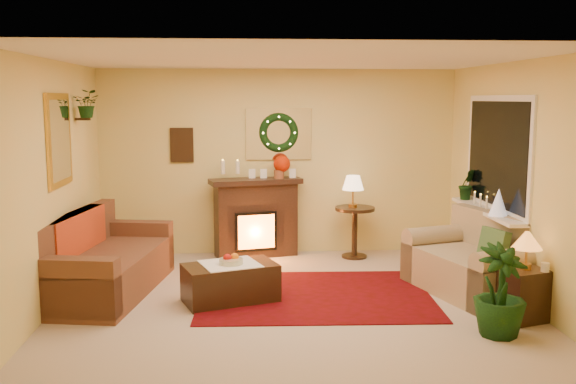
{
  "coord_description": "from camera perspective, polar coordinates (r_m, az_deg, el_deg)",
  "views": [
    {
      "loc": [
        -0.5,
        -6.77,
        2.19
      ],
      "look_at": [
        0.0,
        0.35,
        1.15
      ],
      "focal_mm": 40.0,
      "sensor_mm": 36.0,
      "label": 1
    }
  ],
  "objects": [
    {
      "name": "sill_plant",
      "position": [
        8.62,
        15.65,
        0.62
      ],
      "size": [
        0.29,
        0.23,
        0.53
      ],
      "primitive_type": "imported",
      "color": "#1A3A1D",
      "rests_on": "window_sill"
    },
    {
      "name": "red_throw",
      "position": [
        7.71,
        -16.11,
        -5.04
      ],
      "size": [
        0.81,
        1.32,
        0.02
      ],
      "primitive_type": "cube",
      "color": "red",
      "rests_on": "sofa"
    },
    {
      "name": "area_rug",
      "position": [
        7.29,
        2.45,
        -9.16
      ],
      "size": [
        2.65,
        2.03,
        0.01
      ],
      "primitive_type": "cube",
      "rotation": [
        0.0,
        0.0,
        -0.04
      ],
      "color": "#4E130A",
      "rests_on": "floor"
    },
    {
      "name": "lamp_cream",
      "position": [
        8.82,
        5.79,
        -0.29
      ],
      "size": [
        0.29,
        0.29,
        0.45
      ],
      "primitive_type": "cone",
      "color": "#FFD5A6",
      "rests_on": "side_table_round"
    },
    {
      "name": "wreath",
      "position": [
        8.99,
        -0.83,
        5.3
      ],
      "size": [
        0.55,
        0.11,
        0.55
      ],
      "primitive_type": "torus",
      "rotation": [
        1.57,
        0.0,
        0.0
      ],
      "color": "#194719",
      "rests_on": "wall_back"
    },
    {
      "name": "end_table_square",
      "position": [
        6.88,
        20.05,
        -8.43
      ],
      "size": [
        0.53,
        0.53,
        0.52
      ],
      "primitive_type": "cube",
      "rotation": [
        0.0,
        0.0,
        0.31
      ],
      "color": "#351D16",
      "rests_on": "floor"
    },
    {
      "name": "poinsettia",
      "position": [
        8.85,
        -0.56,
        2.53
      ],
      "size": [
        0.23,
        0.23,
        0.23
      ],
      "primitive_type": "sphere",
      "color": "#AF1F00",
      "rests_on": "fireplace"
    },
    {
      "name": "side_table_round",
      "position": [
        8.95,
        5.93,
        -3.77
      ],
      "size": [
        0.58,
        0.58,
        0.71
      ],
      "primitive_type": "cylinder",
      "rotation": [
        0.0,
        0.0,
        -0.07
      ],
      "color": "#401C0F",
      "rests_on": "floor"
    },
    {
      "name": "wall_back",
      "position": [
        9.08,
        -0.84,
        2.67
      ],
      "size": [
        5.0,
        5.0,
        0.0
      ],
      "primitive_type": "plane",
      "color": "#EFD88C",
      "rests_on": "ground"
    },
    {
      "name": "window_frame",
      "position": [
        7.93,
        18.14,
        3.25
      ],
      "size": [
        0.03,
        1.86,
        1.36
      ],
      "primitive_type": "cube",
      "color": "white",
      "rests_on": "wall_right"
    },
    {
      "name": "wall_right",
      "position": [
        7.46,
        19.74,
        0.95
      ],
      "size": [
        4.5,
        4.5,
        0.0
      ],
      "primitive_type": "plane",
      "color": "#EFD88C",
      "rests_on": "ground"
    },
    {
      "name": "floor",
      "position": [
        7.13,
        0.2,
        -9.59
      ],
      "size": [
        5.0,
        5.0,
        0.0
      ],
      "primitive_type": "plane",
      "color": "beige",
      "rests_on": "ground"
    },
    {
      "name": "coffee_table",
      "position": [
        7.07,
        -5.15,
        -8.02
      ],
      "size": [
        1.11,
        0.83,
        0.41
      ],
      "primitive_type": "cube",
      "rotation": [
        0.0,
        0.0,
        0.33
      ],
      "color": "#4B2217",
      "rests_on": "floor"
    },
    {
      "name": "lamp_tiffany",
      "position": [
        6.74,
        20.45,
        -4.62
      ],
      "size": [
        0.3,
        0.3,
        0.44
      ],
      "primitive_type": "cone",
      "color": "orange",
      "rests_on": "end_table_square"
    },
    {
      "name": "window_glass",
      "position": [
        7.93,
        18.03,
        3.25
      ],
      "size": [
        0.02,
        1.7,
        1.22
      ],
      "primitive_type": "cube",
      "color": "black",
      "rests_on": "wall_right"
    },
    {
      "name": "sofa",
      "position": [
        7.57,
        -15.71,
        -5.47
      ],
      "size": [
        1.27,
        2.24,
        0.91
      ],
      "primitive_type": "cube",
      "rotation": [
        0.0,
        0.0,
        -0.17
      ],
      "color": "brown",
      "rests_on": "floor"
    },
    {
      "name": "loveseat",
      "position": [
        7.56,
        15.98,
        -5.58
      ],
      "size": [
        1.32,
        1.74,
        0.89
      ],
      "primitive_type": "cube",
      "rotation": [
        0.0,
        0.0,
        0.31
      ],
      "color": "#B7AE9B",
      "rests_on": "floor"
    },
    {
      "name": "mantel_candle_a",
      "position": [
        8.82,
        -5.81,
        2.2
      ],
      "size": [
        0.06,
        0.06,
        0.18
      ],
      "primitive_type": "cylinder",
      "color": "white",
      "rests_on": "fireplace"
    },
    {
      "name": "wall_art",
      "position": [
        9.06,
        -9.42,
        4.14
      ],
      "size": [
        0.32,
        0.03,
        0.48
      ],
      "primitive_type": "cube",
      "color": "#381E11",
      "rests_on": "wall_back"
    },
    {
      "name": "wall_front",
      "position": [
        4.63,
        2.27,
        -2.81
      ],
      "size": [
        5.0,
        5.0,
        0.0
      ],
      "primitive_type": "plane",
      "color": "#EFD88C",
      "rests_on": "ground"
    },
    {
      "name": "mini_tree",
      "position": [
        7.56,
        18.2,
        -0.88
      ],
      "size": [
        0.21,
        0.21,
        0.31
      ],
      "primitive_type": "cone",
      "color": "silver",
      "rests_on": "window_sill"
    },
    {
      "name": "hanging_plant",
      "position": [
        8.04,
        -17.36,
        6.35
      ],
      "size": [
        0.33,
        0.28,
        0.36
      ],
      "primitive_type": "imported",
      "color": "#194719",
      "rests_on": "wall_left"
    },
    {
      "name": "window_sill",
      "position": [
        7.98,
        17.22,
        -1.61
      ],
      "size": [
        0.22,
        1.86,
        0.04
      ],
      "primitive_type": "cube",
      "color": "white",
      "rests_on": "wall_right"
    },
    {
      "name": "fruit_bowl",
      "position": [
        6.99,
        -5.08,
        -6.17
      ],
      "size": [
        0.26,
        0.26,
        0.06
      ],
      "primitive_type": "cylinder",
      "color": "#BABD9A",
      "rests_on": "coffee_table"
    },
    {
      "name": "mantel_mirror",
      "position": [
        9.03,
        -0.84,
        5.18
      ],
      "size": [
        0.92,
        0.02,
        0.72
      ],
      "primitive_type": "cube",
      "color": "white",
      "rests_on": "wall_back"
    },
    {
      "name": "ceiling",
      "position": [
        6.8,
        0.21,
        11.75
      ],
      "size": [
        5.0,
        5.0,
        0.0
      ],
      "primitive_type": "plane",
      "color": "white",
      "rests_on": "ground"
    },
    {
      "name": "mantel_candle_b",
      "position": [
        8.81,
        -4.5,
        2.21
      ],
      "size": [
        0.06,
        0.06,
        0.17
      ],
      "primitive_type": "cylinder",
      "color": "#FFEECD",
      "rests_on": "fireplace"
    },
    {
      "name": "wall_left",
      "position": [
        7.11,
        -20.31,
        0.58
      ],
      "size": [
        4.5,
        4.5,
        0.0
      ],
      "primitive_type": "plane",
      "color": "#EFD88C",
      "rests_on": "ground"
    },
    {
      "name": "gold_mirror",
      "position": [
        7.35,
        -19.69,
        4.38
      ],
      "size": [
        0.03,
        0.84,
        1.0
      ],
      "primitive_type": "cube",
      "color": "gold",
      "rests_on": "wall_left"
    },
    {
      "name": "floor_palm",
      "position": [
        6.31,
        18.33,
        -8.17
      ],
      "size": [
        1.86,
        1.86,
        2.58
      ],
      "primitive_type": "imported",
      "rotation": [
        0.0,
        0.0,
        0.36
      ],
      "color": "#1E541F",
      "rests_on": "floor"
    },
    {
      "name": "fireplace",
      "position": [
        8.96,
        -2.88,
        -2.26
      ],
      "size": [
        1.17,
        0.61,
        1.03
      ],
      "primitive_type": "cube",
      "rotation": [
        0.0,
        0.0,
        0.24
      ],
      "color": "black",
      "rests_on": "floor"
    }
  ]
}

